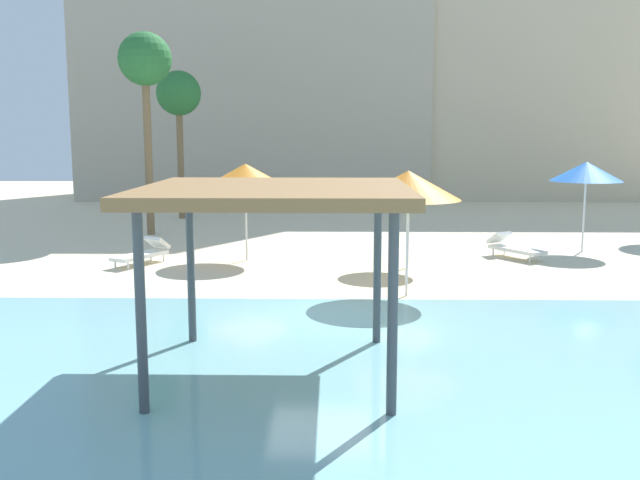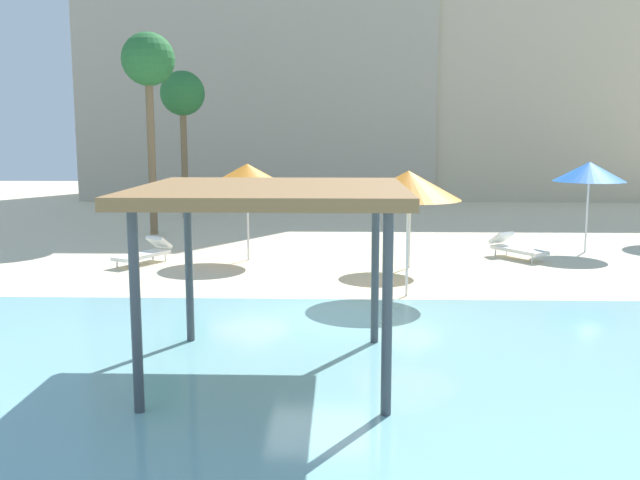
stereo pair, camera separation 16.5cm
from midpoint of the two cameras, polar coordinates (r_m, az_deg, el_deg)
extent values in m
plane|color=beige|center=(14.55, 0.48, -6.26)|extent=(80.00, 80.00, 0.00)
cube|color=#7AB7C1|center=(9.57, 0.12, -14.27)|extent=(44.00, 13.50, 0.04)
cylinder|color=#42474C|center=(12.78, -10.66, -2.16)|extent=(0.14, 0.14, 2.76)
cylinder|color=#42474C|center=(12.53, 4.24, -2.25)|extent=(0.14, 0.14, 2.76)
cylinder|color=#42474C|center=(9.66, -14.63, -5.80)|extent=(0.14, 0.14, 2.76)
cylinder|color=#42474C|center=(9.33, 5.33, -6.07)|extent=(0.14, 0.14, 2.76)
cube|color=olive|center=(10.72, -4.02, 3.86)|extent=(3.99, 3.99, 0.18)
cylinder|color=silver|center=(16.37, 6.70, -0.65)|extent=(0.06, 0.06, 2.23)
cone|color=orange|center=(16.20, 6.79, 4.39)|extent=(2.39, 2.39, 0.66)
cylinder|color=silver|center=(20.93, -6.15, 1.32)|extent=(0.06, 0.06, 2.18)
cone|color=orange|center=(20.80, -6.21, 5.20)|extent=(2.39, 2.39, 0.66)
cylinder|color=silver|center=(19.79, 6.83, 0.68)|extent=(0.06, 0.06, 2.04)
cone|color=yellow|center=(19.65, 6.89, 4.41)|extent=(1.94, 1.94, 0.53)
cylinder|color=silver|center=(23.76, 20.18, 1.76)|extent=(0.06, 0.06, 2.23)
cone|color=blue|center=(23.64, 20.36, 5.17)|extent=(2.20, 2.20, 0.61)
cylinder|color=white|center=(21.71, 17.09, -1.37)|extent=(0.05, 0.05, 0.22)
cylinder|color=white|center=(21.35, 16.25, -1.49)|extent=(0.05, 0.05, 0.22)
cylinder|color=white|center=(22.66, 14.34, -0.85)|extent=(0.05, 0.05, 0.22)
cylinder|color=white|center=(22.32, 13.49, -0.96)|extent=(0.05, 0.05, 0.22)
cube|color=white|center=(21.98, 15.28, -0.75)|extent=(1.49, 1.83, 0.10)
cube|color=white|center=(22.44, 13.92, 0.20)|extent=(0.78, 0.75, 0.40)
cylinder|color=white|center=(20.22, -15.34, -2.02)|extent=(0.05, 0.05, 0.22)
cylinder|color=white|center=(20.55, -16.30, -1.89)|extent=(0.05, 0.05, 0.22)
cylinder|color=white|center=(21.25, -12.63, -1.41)|extent=(0.05, 0.05, 0.22)
cylinder|color=white|center=(21.57, -13.59, -1.29)|extent=(0.05, 0.05, 0.22)
cube|color=white|center=(20.86, -14.45, -1.21)|extent=(1.37, 1.87, 0.10)
cube|color=white|center=(21.36, -13.12, -0.19)|extent=(0.77, 0.73, 0.40)
cylinder|color=brown|center=(31.56, -11.24, 6.26)|extent=(0.28, 0.28, 5.03)
sphere|color=#286B33|center=(31.58, -11.40, 11.46)|extent=(1.90, 1.90, 1.90)
cylinder|color=brown|center=(26.76, -13.76, 6.78)|extent=(0.28, 0.28, 5.97)
sphere|color=#286B33|center=(26.87, -14.02, 13.90)|extent=(1.90, 1.90, 1.90)
cube|color=#B2A893|center=(42.85, -5.20, 17.65)|extent=(19.24, 8.00, 20.94)
cube|color=beige|center=(44.70, 15.98, 13.09)|extent=(16.53, 9.45, 14.91)
camera|label=1|loc=(0.08, -90.29, -0.04)|focal=39.97mm
camera|label=2|loc=(0.08, 89.71, 0.04)|focal=39.97mm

